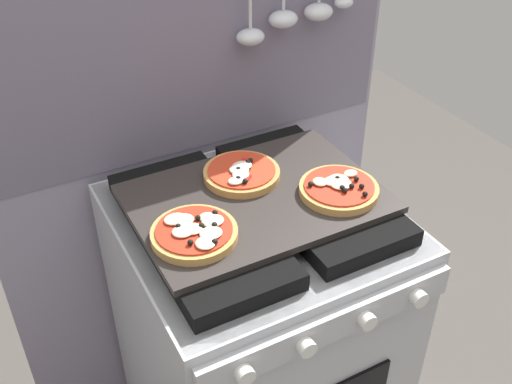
# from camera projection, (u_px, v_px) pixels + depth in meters

# --- Properties ---
(kitchen_backsplash) EXTENTS (1.10, 0.09, 1.55)m
(kitchen_backsplash) POSITION_uv_depth(u_px,v_px,m) (199.00, 170.00, 1.65)
(kitchen_backsplash) COLOR gray
(kitchen_backsplash) RESTS_ON ground_plane
(stove) EXTENTS (0.60, 0.64, 0.90)m
(stove) POSITION_uv_depth(u_px,v_px,m) (256.00, 339.00, 1.60)
(stove) COLOR #B7BABF
(stove) RESTS_ON ground_plane
(baking_tray) EXTENTS (0.54, 0.38, 0.02)m
(baking_tray) POSITION_uv_depth(u_px,v_px,m) (256.00, 199.00, 1.34)
(baking_tray) COLOR #2D2826
(baking_tray) RESTS_ON stove
(pizza_left) EXTENTS (0.18, 0.18, 0.03)m
(pizza_left) POSITION_uv_depth(u_px,v_px,m) (195.00, 232.00, 1.21)
(pizza_left) COLOR tan
(pizza_left) RESTS_ON baking_tray
(pizza_right) EXTENTS (0.18, 0.18, 0.03)m
(pizza_right) POSITION_uv_depth(u_px,v_px,m) (339.00, 188.00, 1.33)
(pizza_right) COLOR tan
(pizza_right) RESTS_ON baking_tray
(pizza_center) EXTENTS (0.18, 0.18, 0.03)m
(pizza_center) POSITION_uv_depth(u_px,v_px,m) (242.00, 173.00, 1.38)
(pizza_center) COLOR #C18947
(pizza_center) RESTS_ON baking_tray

